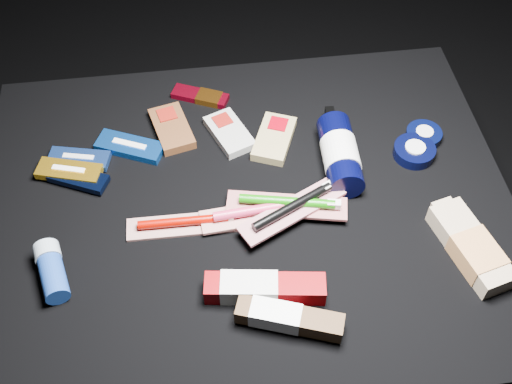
{
  "coord_description": "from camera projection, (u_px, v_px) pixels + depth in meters",
  "views": [
    {
      "loc": [
        -0.08,
        -0.71,
        1.34
      ],
      "look_at": [
        0.01,
        0.01,
        0.42
      ],
      "focal_mm": 45.0,
      "sensor_mm": 36.0,
      "label": 1
    }
  ],
  "objects": [
    {
      "name": "luna_bar_3",
      "position": [
        69.0,
        171.0,
        1.21
      ],
      "size": [
        0.13,
        0.08,
        0.02
      ],
      "rotation": [
        0.0,
        0.0,
        -0.29
      ],
      "color": "#C98F17",
      "rests_on": "cloth_table"
    },
    {
      "name": "toothpaste_carton_green",
      "position": [
        285.0,
        317.0,
        1.02
      ],
      "size": [
        0.17,
        0.09,
        0.03
      ],
      "rotation": [
        0.0,
        0.0,
        -0.34
      ],
      "color": "#3F2712",
      "rests_on": "cloth_table"
    },
    {
      "name": "toothbrush_pack_3",
      "position": [
        294.0,
        208.0,
        1.14
      ],
      "size": [
        0.21,
        0.14,
        0.02
      ],
      "rotation": [
        0.0,
        0.0,
        0.46
      ],
      "color": "#B0A9A6",
      "rests_on": "cloth_table"
    },
    {
      "name": "toothbrush_pack_1",
      "position": [
        262.0,
        211.0,
        1.15
      ],
      "size": [
        0.22,
        0.07,
        0.02
      ],
      "rotation": [
        0.0,
        0.0,
        0.07
      ],
      "color": "silver",
      "rests_on": "cloth_table"
    },
    {
      "name": "deodorant_stick",
      "position": [
        52.0,
        270.0,
        1.07
      ],
      "size": [
        0.07,
        0.11,
        0.04
      ],
      "rotation": [
        0.0,
        0.0,
        0.26
      ],
      "color": "navy",
      "rests_on": "cloth_table"
    },
    {
      "name": "toothpaste_carton_red",
      "position": [
        259.0,
        288.0,
        1.05
      ],
      "size": [
        0.2,
        0.07,
        0.04
      ],
      "rotation": [
        0.0,
        0.0,
        -0.14
      ],
      "color": "#770003",
      "rests_on": "cloth_table"
    },
    {
      "name": "toothbrush_pack_2",
      "position": [
        289.0,
        204.0,
        1.16
      ],
      "size": [
        0.22,
        0.1,
        0.02
      ],
      "rotation": [
        0.0,
        0.0,
        -0.21
      ],
      "color": "#A89F9C",
      "rests_on": "cloth_table"
    },
    {
      "name": "cream_tin_upper",
      "position": [
        424.0,
        135.0,
        1.28
      ],
      "size": [
        0.07,
        0.07,
        0.02
      ],
      "rotation": [
        0.0,
        0.0,
        -0.32
      ],
      "color": "black",
      "rests_on": "cloth_table"
    },
    {
      "name": "luna_bar_0",
      "position": [
        130.0,
        147.0,
        1.26
      ],
      "size": [
        0.14,
        0.1,
        0.02
      ],
      "rotation": [
        0.0,
        0.0,
        -0.43
      ],
      "color": "#124FB0",
      "rests_on": "cloth_table"
    },
    {
      "name": "ground",
      "position": [
        250.0,
        307.0,
        1.5
      ],
      "size": [
        3.0,
        3.0,
        0.0
      ],
      "primitive_type": "plane",
      "color": "black",
      "rests_on": "ground"
    },
    {
      "name": "cloth_table",
      "position": [
        250.0,
        261.0,
        1.34
      ],
      "size": [
        0.98,
        0.78,
        0.4
      ],
      "primitive_type": "cube",
      "color": "black",
      "rests_on": "ground"
    },
    {
      "name": "clif_bar_0",
      "position": [
        171.0,
        127.0,
        1.29
      ],
      "size": [
        0.09,
        0.13,
        0.02
      ],
      "rotation": [
        0.0,
        0.0,
        0.24
      ],
      "color": "#542F18",
      "rests_on": "cloth_table"
    },
    {
      "name": "power_bar",
      "position": [
        203.0,
        97.0,
        1.35
      ],
      "size": [
        0.12,
        0.08,
        0.01
      ],
      "rotation": [
        0.0,
        0.0,
        -0.42
      ],
      "color": "maroon",
      "rests_on": "cloth_table"
    },
    {
      "name": "toothbrush_pack_0",
      "position": [
        185.0,
        223.0,
        1.15
      ],
      "size": [
        0.2,
        0.05,
        0.02
      ],
      "rotation": [
        0.0,
        0.0,
        -0.02
      ],
      "color": "silver",
      "rests_on": "cloth_table"
    },
    {
      "name": "clif_bar_2",
      "position": [
        275.0,
        137.0,
        1.28
      ],
      "size": [
        0.11,
        0.14,
        0.02
      ],
      "rotation": [
        0.0,
        0.0,
        -0.39
      ],
      "color": "#A08D5A",
      "rests_on": "cloth_table"
    },
    {
      "name": "clif_bar_1",
      "position": [
        228.0,
        131.0,
        1.29
      ],
      "size": [
        0.1,
        0.13,
        0.02
      ],
      "rotation": [
        0.0,
        0.0,
        0.38
      ],
      "color": "#A3A29D",
      "rests_on": "cloth_table"
    },
    {
      "name": "bodywash_bottle",
      "position": [
        472.0,
        248.0,
        1.1
      ],
      "size": [
        0.11,
        0.2,
        0.04
      ],
      "rotation": [
        0.0,
        0.0,
        0.25
      ],
      "color": "tan",
      "rests_on": "cloth_table"
    },
    {
      "name": "luna_bar_1",
      "position": [
        79.0,
        159.0,
        1.24
      ],
      "size": [
        0.12,
        0.07,
        0.02
      ],
      "rotation": [
        0.0,
        0.0,
        -0.24
      ],
      "color": "#21479A",
      "rests_on": "cloth_table"
    },
    {
      "name": "luna_bar_2",
      "position": [
        78.0,
        178.0,
        1.21
      ],
      "size": [
        0.12,
        0.09,
        0.01
      ],
      "rotation": [
        0.0,
        0.0,
        -0.44
      ],
      "color": "black",
      "rests_on": "cloth_table"
    },
    {
      "name": "lotion_bottle",
      "position": [
        340.0,
        154.0,
        1.22
      ],
      "size": [
        0.07,
        0.21,
        0.07
      ],
      "rotation": [
        0.0,
        0.0,
        -0.04
      ],
      "color": "black",
      "rests_on": "cloth_table"
    },
    {
      "name": "cream_tin_lower",
      "position": [
        414.0,
        151.0,
        1.25
      ],
      "size": [
        0.08,
        0.08,
        0.03
      ],
      "rotation": [
        0.0,
        0.0,
        -0.36
      ],
      "color": "black",
      "rests_on": "cloth_table"
    }
  ]
}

